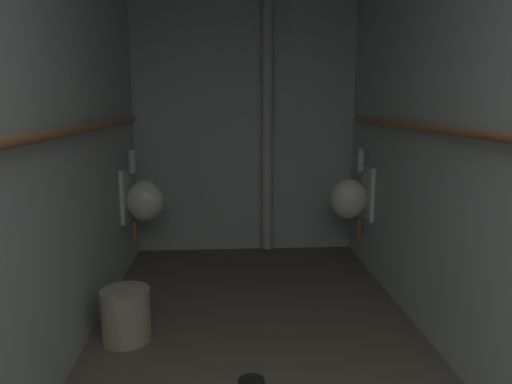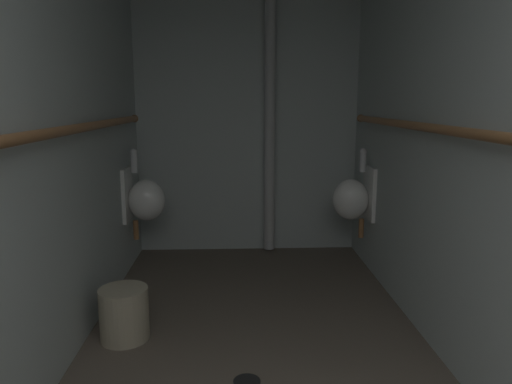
% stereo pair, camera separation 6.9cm
% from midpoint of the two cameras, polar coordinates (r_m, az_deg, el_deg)
% --- Properties ---
extents(wall_left, '(0.06, 4.71, 2.55)m').
position_cam_midpoint_polar(wall_left, '(2.31, -26.66, 6.59)').
color(wall_left, '#ADB7B4').
rests_on(wall_left, ground).
extents(wall_right, '(0.06, 4.71, 2.55)m').
position_cam_midpoint_polar(wall_right, '(2.44, 25.66, 6.84)').
color(wall_right, '#ADB7B4').
rests_on(wall_right, ground).
extents(wall_back, '(2.14, 0.06, 2.55)m').
position_cam_midpoint_polar(wall_back, '(4.45, -1.81, 9.20)').
color(wall_back, '#ADB7B4').
rests_on(wall_back, ground).
extents(urinal_left_mid, '(0.32, 0.30, 0.76)m').
position_cam_midpoint_polar(urinal_left_mid, '(4.02, -13.88, -0.87)').
color(urinal_left_mid, white).
extents(urinal_right_mid, '(0.32, 0.30, 0.76)m').
position_cam_midpoint_polar(urinal_right_mid, '(4.05, 10.83, -0.65)').
color(urinal_right_mid, white).
extents(supply_pipe_left, '(0.06, 3.96, 0.06)m').
position_cam_midpoint_polar(supply_pipe_left, '(2.28, -24.51, 6.20)').
color(supply_pipe_left, '#936038').
extents(supply_pipe_right, '(0.06, 3.91, 0.06)m').
position_cam_midpoint_polar(supply_pipe_right, '(2.39, 23.76, 6.43)').
color(supply_pipe_right, '#936038').
extents(standpipe_back_wall, '(0.10, 0.10, 2.50)m').
position_cam_midpoint_polar(standpipe_back_wall, '(4.36, 0.91, 9.17)').
color(standpipe_back_wall, '#B2B2B2').
rests_on(standpipe_back_wall, ground).
extents(floor_drain, '(0.14, 0.14, 0.01)m').
position_cam_midpoint_polar(floor_drain, '(2.60, -1.36, -21.60)').
color(floor_drain, black).
rests_on(floor_drain, ground).
extents(waste_bin, '(0.29, 0.29, 0.32)m').
position_cam_midpoint_polar(waste_bin, '(3.02, -15.90, -13.92)').
color(waste_bin, '#9E937A').
rests_on(waste_bin, ground).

